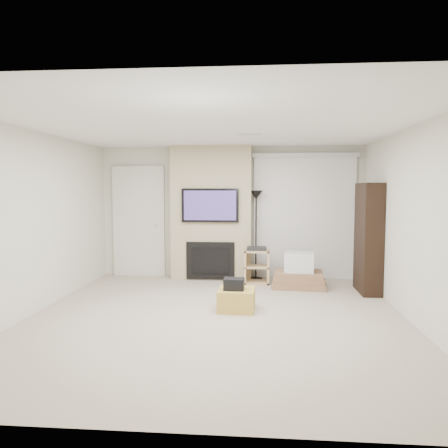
# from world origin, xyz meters

# --- Properties ---
(floor) EXTENTS (5.00, 5.50, 0.00)m
(floor) POSITION_xyz_m (0.00, 0.00, 0.00)
(floor) COLOR #B2A38D
(floor) RESTS_ON ground
(ceiling) EXTENTS (5.00, 5.50, 0.00)m
(ceiling) POSITION_xyz_m (0.00, 0.00, 2.50)
(ceiling) COLOR white
(ceiling) RESTS_ON wall_back
(wall_back) EXTENTS (5.00, 0.00, 2.50)m
(wall_back) POSITION_xyz_m (0.00, 2.75, 1.25)
(wall_back) COLOR silver
(wall_back) RESTS_ON ground
(wall_front) EXTENTS (5.00, 0.00, 2.50)m
(wall_front) POSITION_xyz_m (0.00, -2.75, 1.25)
(wall_front) COLOR silver
(wall_front) RESTS_ON ground
(wall_left) EXTENTS (0.00, 5.50, 2.50)m
(wall_left) POSITION_xyz_m (-2.50, 0.00, 1.25)
(wall_left) COLOR silver
(wall_left) RESTS_ON ground
(wall_right) EXTENTS (0.00, 5.50, 2.50)m
(wall_right) POSITION_xyz_m (2.50, 0.00, 1.25)
(wall_right) COLOR silver
(wall_right) RESTS_ON ground
(hvac_vent) EXTENTS (0.35, 0.18, 0.01)m
(hvac_vent) POSITION_xyz_m (0.40, 0.80, 2.50)
(hvac_vent) COLOR silver
(hvac_vent) RESTS_ON ceiling
(ottoman) EXTENTS (0.52, 0.52, 0.30)m
(ottoman) POSITION_xyz_m (0.24, 0.39, 0.15)
(ottoman) COLOR gold
(ottoman) RESTS_ON floor
(black_bag) EXTENTS (0.29, 0.23, 0.16)m
(black_bag) POSITION_xyz_m (0.21, 0.35, 0.38)
(black_bag) COLOR black
(black_bag) RESTS_ON ottoman
(fireplace_wall) EXTENTS (1.50, 0.47, 2.50)m
(fireplace_wall) POSITION_xyz_m (-0.35, 2.54, 1.24)
(fireplace_wall) COLOR tan
(fireplace_wall) RESTS_ON floor
(entry_door) EXTENTS (1.02, 0.11, 2.14)m
(entry_door) POSITION_xyz_m (-1.80, 2.71, 1.05)
(entry_door) COLOR silver
(entry_door) RESTS_ON floor
(vertical_blinds) EXTENTS (1.98, 0.10, 2.37)m
(vertical_blinds) POSITION_xyz_m (1.40, 2.70, 1.27)
(vertical_blinds) COLOR silver
(vertical_blinds) RESTS_ON floor
(floor_lamp) EXTENTS (0.25, 0.25, 1.67)m
(floor_lamp) POSITION_xyz_m (0.49, 2.50, 1.32)
(floor_lamp) COLOR black
(floor_lamp) RESTS_ON floor
(av_stand) EXTENTS (0.45, 0.38, 0.66)m
(av_stand) POSITION_xyz_m (0.51, 2.19, 0.35)
(av_stand) COLOR #D7B37C
(av_stand) RESTS_ON floor
(box_stack) EXTENTS (0.95, 0.75, 0.61)m
(box_stack) POSITION_xyz_m (1.24, 1.93, 0.23)
(box_stack) COLOR #906849
(box_stack) RESTS_ON floor
(bookshelf) EXTENTS (0.30, 0.80, 1.80)m
(bookshelf) POSITION_xyz_m (2.34, 1.64, 0.90)
(bookshelf) COLOR black
(bookshelf) RESTS_ON floor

